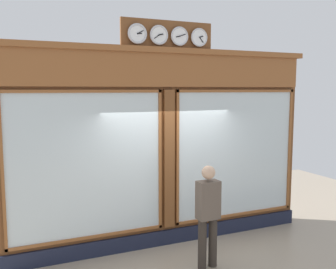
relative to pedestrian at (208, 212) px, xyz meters
The scene contains 2 objects.
shop_facade 1.56m from the pedestrian, 80.69° to the right, with size 5.96×0.42×4.10m.
pedestrian is the anchor object (origin of this frame).
Camera 1 is at (2.75, 6.29, 2.89)m, focal length 40.58 mm.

